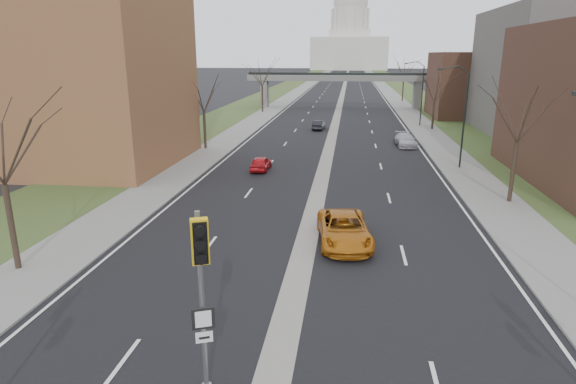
% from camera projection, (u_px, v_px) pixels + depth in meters
% --- Properties ---
extents(road_surface, '(20.00, 600.00, 0.01)m').
position_uv_depth(road_surface, '(345.00, 85.00, 156.22)').
color(road_surface, black).
rests_on(road_surface, ground).
extents(median_strip, '(1.20, 600.00, 0.02)m').
position_uv_depth(median_strip, '(345.00, 85.00, 156.23)').
color(median_strip, gray).
rests_on(median_strip, ground).
extents(sidewalk_right, '(4.00, 600.00, 0.12)m').
position_uv_depth(sidewalk_right, '(382.00, 85.00, 154.74)').
color(sidewalk_right, gray).
rests_on(sidewalk_right, ground).
extents(sidewalk_left, '(4.00, 600.00, 0.12)m').
position_uv_depth(sidewalk_left, '(308.00, 85.00, 157.68)').
color(sidewalk_left, gray).
rests_on(sidewalk_left, ground).
extents(grass_verge_right, '(8.00, 600.00, 0.10)m').
position_uv_depth(grass_verge_right, '(401.00, 86.00, 154.01)').
color(grass_verge_right, '#354921').
rests_on(grass_verge_right, ground).
extents(grass_verge_left, '(8.00, 600.00, 0.10)m').
position_uv_depth(grass_verge_left, '(290.00, 85.00, 158.42)').
color(grass_verge_left, '#354921').
rests_on(grass_verge_left, ground).
extents(apartment_building, '(25.00, 16.00, 22.00)m').
position_uv_depth(apartment_building, '(29.00, 39.00, 41.97)').
color(apartment_building, brown).
rests_on(apartment_building, ground).
extents(commercial_block_mid, '(18.00, 22.00, 15.00)m').
position_uv_depth(commercial_block_mid, '(570.00, 73.00, 57.30)').
color(commercial_block_mid, '#63615B').
rests_on(commercial_block_mid, ground).
extents(commercial_block_far, '(14.00, 14.00, 10.00)m').
position_uv_depth(commercial_block_far, '(478.00, 85.00, 75.88)').
color(commercial_block_far, '#4D3224').
rests_on(commercial_block_far, ground).
extents(pedestrian_bridge, '(34.00, 3.00, 6.45)m').
position_uv_depth(pedestrian_bridge, '(340.00, 82.00, 88.15)').
color(pedestrian_bridge, slate).
rests_on(pedestrian_bridge, ground).
extents(capitol, '(48.00, 42.00, 55.75)m').
position_uv_depth(capitol, '(349.00, 40.00, 313.17)').
color(capitol, silver).
rests_on(capitol, ground).
extents(streetlight_mid, '(2.61, 0.20, 8.70)m').
position_uv_depth(streetlight_mid, '(457.00, 88.00, 40.46)').
color(streetlight_mid, black).
rests_on(streetlight_mid, sidewalk_right).
extents(streetlight_far, '(2.61, 0.20, 8.70)m').
position_uv_depth(streetlight_far, '(417.00, 75.00, 65.25)').
color(streetlight_far, black).
rests_on(streetlight_far, sidewalk_right).
extents(tree_left_b, '(6.75, 6.75, 8.81)m').
position_uv_depth(tree_left_b, '(203.00, 89.00, 49.32)').
color(tree_left_b, '#382B21').
rests_on(tree_left_b, sidewalk_left).
extents(tree_left_c, '(7.65, 7.65, 9.99)m').
position_uv_depth(tree_left_c, '(262.00, 70.00, 81.51)').
color(tree_left_c, '#382B21').
rests_on(tree_left_c, sidewalk_left).
extents(tree_right_a, '(7.20, 7.20, 9.40)m').
position_uv_depth(tree_right_a, '(522.00, 104.00, 30.77)').
color(tree_right_a, '#382B21').
rests_on(tree_right_a, sidewalk_right).
extents(tree_right_b, '(6.30, 6.30, 8.22)m').
position_uv_depth(tree_right_b, '(436.00, 85.00, 62.46)').
color(tree_right_b, '#382B21').
rests_on(tree_right_b, sidewalk_right).
extents(tree_right_c, '(7.65, 7.65, 9.99)m').
position_uv_depth(tree_right_c, '(404.00, 67.00, 100.26)').
color(tree_right_c, '#382B21').
rests_on(tree_right_c, sidewalk_right).
extents(signal_pole_median, '(0.81, 0.94, 5.66)m').
position_uv_depth(signal_pole_median, '(201.00, 275.00, 13.00)').
color(signal_pole_median, gray).
rests_on(signal_pole_median, ground).
extents(car_left_near, '(1.50, 3.68, 1.25)m').
position_uv_depth(car_left_near, '(261.00, 163.00, 41.58)').
color(car_left_near, red).
rests_on(car_left_near, ground).
extents(car_left_far, '(1.59, 3.87, 1.25)m').
position_uv_depth(car_left_far, '(319.00, 125.00, 64.02)').
color(car_left_far, black).
rests_on(car_left_far, ground).
extents(car_right_near, '(3.27, 5.92, 1.57)m').
position_uv_depth(car_right_near, '(344.00, 229.00, 25.41)').
color(car_right_near, '#B36313').
rests_on(car_right_near, ground).
extents(car_right_mid, '(2.27, 4.90, 1.39)m').
position_uv_depth(car_right_mid, '(405.00, 140.00, 52.34)').
color(car_right_mid, '#ABAAB2').
rests_on(car_right_mid, ground).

